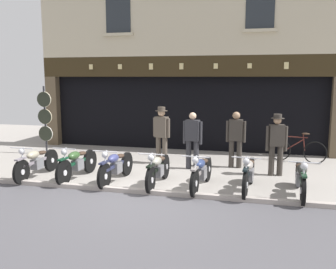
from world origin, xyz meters
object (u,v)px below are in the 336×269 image
motorcycle_far_right (301,177)px  shopkeeper_center (193,138)px  motorcycle_left (77,163)px  advert_board_far (295,105)px  motorcycle_center_left (116,166)px  motorcycle_center (158,169)px  salesman_left (162,132)px  motorcycle_center_right (201,171)px  motorcycle_far_left (36,162)px  leaning_bicycle (297,150)px  advert_board_near (256,106)px  motorcycle_right (249,173)px  assistant_far_right (277,142)px  salesman_right (236,137)px  tyre_sign_pole (45,117)px

motorcycle_far_right → shopkeeper_center: bearing=-32.3°
motorcycle_left → advert_board_far: 7.34m
motorcycle_center_left → motorcycle_center: motorcycle_center is taller
motorcycle_far_right → salesman_left: 4.42m
motorcycle_center_right → motorcycle_left: bearing=3.0°
salesman_left → motorcycle_far_left: bearing=53.8°
leaning_bicycle → advert_board_near: bearing=61.4°
salesman_left → leaning_bicycle: 4.23m
motorcycle_right → shopkeeper_center: 2.43m
motorcycle_left → leaning_bicycle: leaning_bicycle is taller
motorcycle_left → leaning_bicycle: bearing=-146.1°
motorcycle_left → shopkeeper_center: (2.67, 1.75, 0.47)m
salesman_left → assistant_far_right: salesman_left is taller
motorcycle_right → shopkeeper_center: bearing=-43.2°
salesman_right → advert_board_far: size_ratio=1.52×
motorcycle_center_right → shopkeeper_center: (-0.54, 1.83, 0.48)m
motorcycle_right → motorcycle_far_left: bearing=5.4°
shopkeeper_center → salesman_right: size_ratio=1.00×
motorcycle_center → salesman_right: salesman_right is taller
motorcycle_far_left → motorcycle_center_left: bearing=-177.8°
motorcycle_right → salesman_right: size_ratio=1.22×
motorcycle_far_left → assistant_far_right: size_ratio=1.18×
motorcycle_left → motorcycle_right: size_ratio=0.98×
motorcycle_center → advert_board_far: advert_board_far is taller
salesman_right → tyre_sign_pole: tyre_sign_pole is taller
motorcycle_far_left → tyre_sign_pole: bearing=-62.5°
motorcycle_center → salesman_right: (1.68, 2.28, 0.48)m
motorcycle_left → salesman_right: (3.85, 2.21, 0.47)m
motorcycle_center_left → shopkeeper_center: 2.45m
motorcycle_center_left → salesman_right: 3.60m
tyre_sign_pole → advert_board_near: size_ratio=2.30×
motorcycle_center_right → motorcycle_far_right: size_ratio=0.99×
advert_board_near → leaning_bicycle: (1.28, -1.15, -1.26)m
motorcycle_center_right → leaning_bicycle: leaning_bicycle is taller
tyre_sign_pole → motorcycle_far_left: bearing=-62.7°
assistant_far_right → salesman_right: bearing=-39.7°
salesman_right → assistant_far_right: (1.10, -0.64, 0.01)m
motorcycle_left → assistant_far_right: assistant_far_right is taller
motorcycle_far_right → advert_board_far: bearing=-91.2°
motorcycle_center_left → advert_board_far: 6.58m
advert_board_near → advert_board_far: (1.23, 0.00, 0.03)m
motorcycle_center_left → motorcycle_far_right: bearing=-177.3°
salesman_left → advert_board_far: (3.96, 2.36, 0.70)m
motorcycle_far_left → salesman_right: salesman_right is taller
motorcycle_left → shopkeeper_center: shopkeeper_center is taller
motorcycle_far_left → motorcycle_center_left: 2.17m
motorcycle_center → leaning_bicycle: bearing=-134.5°
motorcycle_center → shopkeeper_center: bearing=-105.1°
motorcycle_center_left → shopkeeper_center: shopkeeper_center is taller
motorcycle_far_left → motorcycle_right: size_ratio=0.98×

